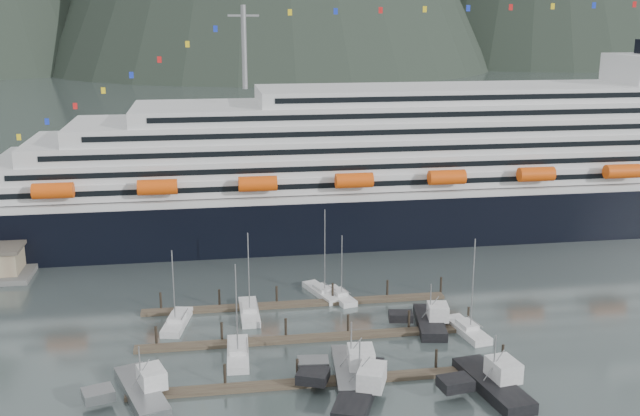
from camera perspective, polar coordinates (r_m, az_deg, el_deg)
The scene contains 16 objects.
ground at distance 105.36m, azimuth 2.04°, elevation -10.50°, with size 1600.00×1600.00×0.00m, color #4E5C5B.
cruise_ship at distance 159.63m, azimuth 8.96°, elevation 2.63°, with size 210.00×30.40×50.30m.
dock_near at distance 95.67m, azimuth 0.22°, elevation -13.04°, with size 48.18×2.28×3.20m.
dock_mid at distance 107.23m, azimuth -0.90°, elevation -9.85°, with size 48.18×2.28×3.20m.
dock_far at distance 119.08m, azimuth -1.78°, elevation -7.29°, with size 48.18×2.28×3.20m.
sailboat_a at distance 113.76m, azimuth -10.84°, elevation -8.57°, with size 4.65×10.00×12.43m.
sailboat_c at distance 102.67m, azimuth -6.27°, elevation -11.02°, with size 3.25×10.44×14.04m.
sailboat_e at distance 115.87m, azimuth -5.41°, elevation -7.92°, with size 2.77×10.57×13.89m.
sailboat_f at distance 121.65m, azimuth 1.48°, elevation -6.75°, with size 4.53×8.82×11.33m.
sailboat_g at distance 123.17m, azimuth 0.15°, elevation -6.46°, with size 5.43×10.16×15.13m.
sailboat_h at distance 111.25m, azimuth 11.13°, elevation -9.12°, with size 4.37×10.01×15.00m.
trawler_a at distance 94.70m, azimuth -13.54°, elevation -13.37°, with size 10.74×13.78×7.32m.
trawler_b at distance 96.93m, azimuth 2.28°, elevation -12.19°, with size 9.91×12.99×8.27m.
trawler_c at distance 93.08m, azimuth 2.89°, elevation -13.44°, with size 12.32×15.52×7.77m.
trawler_d at distance 95.98m, azimuth 12.95°, elevation -12.88°, with size 10.39×13.97×8.09m.
trawler_e at distance 112.25m, azimuth 8.29°, elevation -8.50°, with size 8.97×11.75×7.35m.
Camera 1 is at (-18.42, -93.61, 44.70)m, focal length 42.00 mm.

